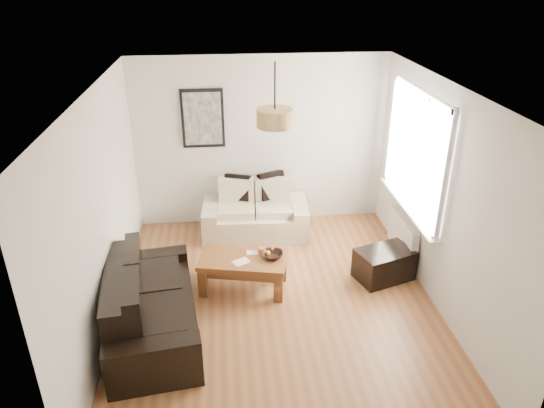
{
  "coord_description": "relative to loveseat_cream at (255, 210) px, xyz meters",
  "views": [
    {
      "loc": [
        -0.57,
        -4.94,
        3.73
      ],
      "look_at": [
        0.0,
        0.6,
        1.05
      ],
      "focal_mm": 32.94,
      "sensor_mm": 36.0,
      "label": 1
    }
  ],
  "objects": [
    {
      "name": "wall_back",
      "position": [
        0.13,
        0.47,
        0.91
      ],
      "size": [
        3.8,
        0.04,
        2.6
      ],
      "primitive_type": null,
      "color": "silver",
      "rests_on": "floor"
    },
    {
      "name": "poster",
      "position": [
        -0.72,
        0.44,
        1.31
      ],
      "size": [
        0.62,
        0.04,
        0.87
      ],
      "primitive_type": null,
      "color": "black",
      "rests_on": "wall_back"
    },
    {
      "name": "wall_left",
      "position": [
        -1.77,
        -1.78,
        0.91
      ],
      "size": [
        0.04,
        4.5,
        2.6
      ],
      "primitive_type": null,
      "color": "silver",
      "rests_on": "floor"
    },
    {
      "name": "pendant_shade",
      "position": [
        0.13,
        -1.48,
        1.84
      ],
      "size": [
        0.4,
        0.4,
        0.2
      ],
      "primitive_type": "cylinder",
      "color": "tan",
      "rests_on": "ceiling"
    },
    {
      "name": "cushion_right",
      "position": [
        0.27,
        0.19,
        0.31
      ],
      "size": [
        0.42,
        0.28,
        0.41
      ],
      "primitive_type": "cube",
      "rotation": [
        0.0,
        0.0,
        0.43
      ],
      "color": "black",
      "rests_on": "loveseat_cream"
    },
    {
      "name": "window_bay",
      "position": [
        1.99,
        -0.98,
        1.21
      ],
      "size": [
        0.14,
        1.9,
        1.6
      ],
      "primitive_type": null,
      "color": "white",
      "rests_on": "wall_right"
    },
    {
      "name": "floor",
      "position": [
        0.13,
        -1.78,
        -0.39
      ],
      "size": [
        4.5,
        4.5,
        0.0
      ],
      "primitive_type": "plane",
      "color": "brown",
      "rests_on": "ground"
    },
    {
      "name": "orange_a",
      "position": [
        0.06,
        -1.4,
        0.09
      ],
      "size": [
        0.06,
        0.06,
        0.06
      ],
      "primitive_type": "sphere",
      "rotation": [
        0.0,
        0.0,
        0.01
      ],
      "color": "orange",
      "rests_on": "fruit_bowl"
    },
    {
      "name": "coffee_table",
      "position": [
        -0.25,
        -1.42,
        -0.17
      ],
      "size": [
        1.18,
        0.8,
        0.44
      ],
      "primitive_type": null,
      "rotation": [
        0.0,
        0.0,
        -0.22
      ],
      "color": "brown",
      "rests_on": "floor"
    },
    {
      "name": "cushion_left",
      "position": [
        -0.25,
        0.19,
        0.3
      ],
      "size": [
        0.4,
        0.24,
        0.39
      ],
      "primitive_type": "cube",
      "rotation": [
        0.0,
        0.0,
        -0.33
      ],
      "color": "black",
      "rests_on": "loveseat_cream"
    },
    {
      "name": "orange_b",
      "position": [
        0.13,
        -1.31,
        0.09
      ],
      "size": [
        0.07,
        0.07,
        0.07
      ],
      "primitive_type": "sphere",
      "rotation": [
        0.0,
        0.0,
        0.0
      ],
      "color": "#ED5414",
      "rests_on": "fruit_bowl"
    },
    {
      "name": "papers",
      "position": [
        -0.28,
        -1.51,
        0.05
      ],
      "size": [
        0.24,
        0.21,
        0.01
      ],
      "primitive_type": "cube",
      "rotation": [
        0.0,
        0.0,
        0.48
      ],
      "color": "white",
      "rests_on": "coffee_table"
    },
    {
      "name": "ottoman",
      "position": [
        1.58,
        -1.38,
        -0.18
      ],
      "size": [
        0.82,
        0.66,
        0.41
      ],
      "primitive_type": "cube",
      "rotation": [
        0.0,
        0.0,
        0.33
      ],
      "color": "black",
      "rests_on": "floor"
    },
    {
      "name": "sofa_leather",
      "position": [
        -1.3,
        -2.16,
        0.02
      ],
      "size": [
        1.16,
        1.99,
        0.82
      ],
      "primitive_type": null,
      "rotation": [
        0.0,
        0.0,
        1.7
      ],
      "color": "black",
      "rests_on": "floor"
    },
    {
      "name": "radiator",
      "position": [
        1.95,
        -0.98,
        -0.01
      ],
      "size": [
        0.1,
        0.9,
        0.52
      ],
      "primitive_type": "cube",
      "color": "white",
      "rests_on": "wall_right"
    },
    {
      "name": "wall_right",
      "position": [
        2.03,
        -1.78,
        0.91
      ],
      "size": [
        0.04,
        4.5,
        2.6
      ],
      "primitive_type": null,
      "color": "silver",
      "rests_on": "floor"
    },
    {
      "name": "loveseat_cream",
      "position": [
        0.0,
        0.0,
        0.0
      ],
      "size": [
        1.61,
        0.94,
        0.78
      ],
      "primitive_type": null,
      "rotation": [
        0.0,
        0.0,
        -0.05
      ],
      "color": "beige",
      "rests_on": "floor"
    },
    {
      "name": "orange_c",
      "position": [
        -0.03,
        -1.29,
        0.09
      ],
      "size": [
        0.07,
        0.07,
        0.07
      ],
      "primitive_type": "sphere",
      "rotation": [
        0.0,
        0.0,
        0.01
      ],
      "color": "#EB5313",
      "rests_on": "fruit_bowl"
    },
    {
      "name": "fruit_bowl",
      "position": [
        0.11,
        -1.44,
        0.08
      ],
      "size": [
        0.3,
        0.3,
        0.06
      ],
      "primitive_type": "imported",
      "rotation": [
        0.0,
        0.0,
        -0.15
      ],
      "color": "black",
      "rests_on": "coffee_table"
    },
    {
      "name": "wall_front",
      "position": [
        0.13,
        -4.03,
        0.91
      ],
      "size": [
        3.8,
        0.04,
        2.6
      ],
      "primitive_type": null,
      "color": "silver",
      "rests_on": "floor"
    },
    {
      "name": "ceiling",
      "position": [
        0.13,
        -1.78,
        2.21
      ],
      "size": [
        3.8,
        4.5,
        0.0
      ],
      "primitive_type": null,
      "color": "white",
      "rests_on": "floor"
    }
  ]
}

